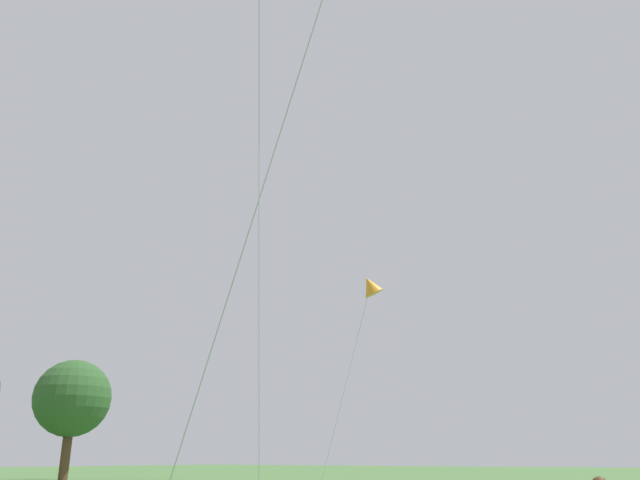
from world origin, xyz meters
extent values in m
cylinder|color=#B2B2B7|center=(0.37, 8.44, 7.36)|extent=(0.27, 5.74, 14.73)
cone|color=orange|center=(11.90, 12.78, 8.09)|extent=(1.21, 1.21, 0.93)
cylinder|color=#B2B2B7|center=(11.15, 13.58, 4.04)|extent=(1.54, 1.62, 8.09)
cylinder|color=#513823|center=(29.33, 54.97, 2.22)|extent=(0.85, 0.85, 4.44)
sphere|color=#2D5628|center=(29.33, 54.97, 7.27)|extent=(7.06, 7.06, 7.06)
camera|label=1|loc=(-8.46, 1.25, 1.93)|focal=35.90mm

